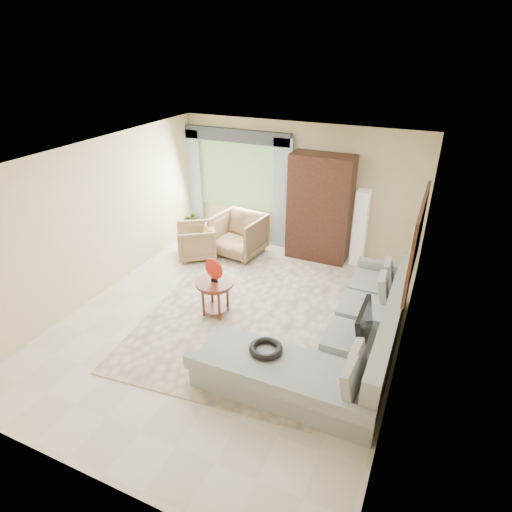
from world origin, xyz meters
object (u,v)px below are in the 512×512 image
at_px(coffee_table, 215,297).
at_px(armchair_right, 239,235).
at_px(tv_screen, 364,324).
at_px(armchair_left, 196,241).
at_px(armoire, 320,208).
at_px(sectional_sofa, 342,343).
at_px(potted_plant, 193,221).
at_px(floor_lamp, 360,228).

height_order(coffee_table, armchair_right, armchair_right).
bearing_deg(tv_screen, armchair_left, 152.37).
bearing_deg(armoire, sectional_sofa, -66.94).
distance_m(sectional_sofa, potted_plant, 5.11).
height_order(coffee_table, potted_plant, coffee_table).
relative_size(tv_screen, coffee_table, 1.21).
bearing_deg(tv_screen, coffee_table, 172.53).
xyz_separation_m(sectional_sofa, potted_plant, (-4.18, 2.93, -0.02)).
bearing_deg(armchair_left, potted_plant, -179.81).
bearing_deg(potted_plant, sectional_sofa, -35.04).
height_order(potted_plant, floor_lamp, floor_lamp).
xyz_separation_m(potted_plant, floor_lamp, (3.75, 0.03, 0.49)).
bearing_deg(sectional_sofa, armoire, 113.06).
height_order(armoire, floor_lamp, armoire).
relative_size(sectional_sofa, floor_lamp, 2.31).
relative_size(potted_plant, floor_lamp, 0.35).
relative_size(sectional_sofa, tv_screen, 4.68).
bearing_deg(tv_screen, floor_lamp, 103.02).
height_order(tv_screen, floor_lamp, floor_lamp).
distance_m(sectional_sofa, floor_lamp, 3.03).
distance_m(tv_screen, potted_plant, 5.38).
xyz_separation_m(armchair_left, potted_plant, (-0.71, 1.05, -0.08)).
xyz_separation_m(tv_screen, armoire, (-1.50, 2.97, 0.33)).
distance_m(tv_screen, coffee_table, 2.44).
bearing_deg(tv_screen, armoire, 116.81).
distance_m(tv_screen, floor_lamp, 3.11).
xyz_separation_m(tv_screen, coffee_table, (-2.38, 0.31, -0.40)).
bearing_deg(coffee_table, floor_lamp, 58.21).
relative_size(coffee_table, armoire, 0.29).
xyz_separation_m(tv_screen, floor_lamp, (-0.70, 3.03, 0.03)).
bearing_deg(armchair_right, armchair_left, -140.36).
bearing_deg(armchair_left, tv_screen, 28.27).
xyz_separation_m(sectional_sofa, armoire, (-1.23, 2.90, 0.77)).
distance_m(tv_screen, armoire, 3.34).
distance_m(armchair_right, armoire, 1.71).
relative_size(armchair_right, armoire, 0.45).
bearing_deg(sectional_sofa, armchair_right, 139.33).
bearing_deg(armoire, tv_screen, -63.19).
height_order(coffee_table, armoire, armoire).
xyz_separation_m(armoire, floor_lamp, (0.80, 0.06, -0.30)).
bearing_deg(armchair_right, sectional_sofa, -33.49).
xyz_separation_m(armchair_right, potted_plant, (-1.45, 0.58, -0.16)).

